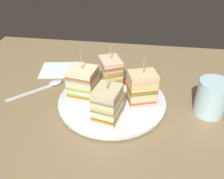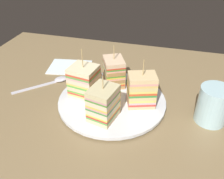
# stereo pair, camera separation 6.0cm
# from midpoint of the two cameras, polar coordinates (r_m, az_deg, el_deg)

# --- Properties ---
(ground_plane) EXTENTS (1.01, 0.77, 0.02)m
(ground_plane) POSITION_cam_midpoint_polar(r_m,az_deg,el_deg) (0.63, 2.72, -4.10)
(ground_plane) COLOR olive
(plate) EXTENTS (0.28, 0.28, 0.01)m
(plate) POSITION_cam_midpoint_polar(r_m,az_deg,el_deg) (0.62, 2.77, -2.82)
(plate) COLOR white
(plate) RESTS_ON ground_plane
(sandwich_wedge_0) EXTENTS (0.08, 0.07, 0.12)m
(sandwich_wedge_0) POSITION_cam_midpoint_polar(r_m,az_deg,el_deg) (0.59, 9.96, -0.06)
(sandwich_wedge_0) COLOR #D9B27F
(sandwich_wedge_0) RESTS_ON plate
(sandwich_wedge_1) EXTENTS (0.07, 0.08, 0.12)m
(sandwich_wedge_1) POSITION_cam_midpoint_polar(r_m,az_deg,el_deg) (0.66, 3.07, 4.13)
(sandwich_wedge_1) COLOR beige
(sandwich_wedge_1) RESTS_ON plate
(sandwich_wedge_2) EXTENTS (0.07, 0.07, 0.13)m
(sandwich_wedge_2) POSITION_cam_midpoint_polar(r_m,az_deg,el_deg) (0.61, -3.70, 2.03)
(sandwich_wedge_2) COLOR beige
(sandwich_wedge_2) RESTS_ON plate
(sandwich_wedge_3) EXTENTS (0.07, 0.08, 0.11)m
(sandwich_wedge_3) POSITION_cam_midpoint_polar(r_m,az_deg,el_deg) (0.53, 1.27, -3.50)
(sandwich_wedge_3) COLOR beige
(sandwich_wedge_3) RESTS_ON plate
(chip_pile) EXTENTS (0.08, 0.07, 0.02)m
(chip_pile) POSITION_cam_midpoint_polar(r_m,az_deg,el_deg) (0.60, 1.48, -1.72)
(chip_pile) COLOR #D2BB5C
(chip_pile) RESTS_ON plate
(salad_garnish) EXTENTS (0.06, 0.07, 0.01)m
(salad_garnish) POSITION_cam_midpoint_polar(r_m,az_deg,el_deg) (0.68, 8.42, 1.86)
(salad_garnish) COLOR #3C853B
(salad_garnish) RESTS_ON plate
(spoon) EXTENTS (0.13, 0.13, 0.01)m
(spoon) POSITION_cam_midpoint_polar(r_m,az_deg,el_deg) (0.72, -11.26, 1.91)
(spoon) COLOR silver
(spoon) RESTS_ON ground_plane
(napkin) EXTENTS (0.15, 0.12, 0.01)m
(napkin) POSITION_cam_midpoint_polar(r_m,az_deg,el_deg) (0.79, -7.89, 5.33)
(napkin) COLOR white
(napkin) RESTS_ON ground_plane
(drinking_glass) EXTENTS (0.07, 0.07, 0.09)m
(drinking_glass) POSITION_cam_midpoint_polar(r_m,az_deg,el_deg) (0.61, 25.49, -4.18)
(drinking_glass) COLOR silver
(drinking_glass) RESTS_ON ground_plane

